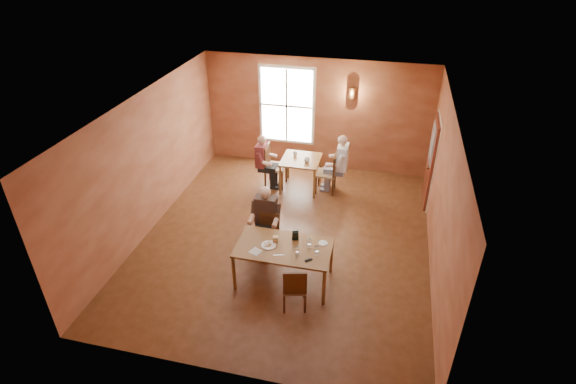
% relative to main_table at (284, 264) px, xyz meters
% --- Properties ---
extents(ground, '(6.00, 7.00, 0.01)m').
position_rel_main_table_xyz_m(ground, '(-0.28, 1.31, -0.41)').
color(ground, brown).
rests_on(ground, ground).
extents(wall_back, '(6.00, 0.04, 3.00)m').
position_rel_main_table_xyz_m(wall_back, '(-0.28, 4.81, 1.09)').
color(wall_back, brown).
rests_on(wall_back, ground).
extents(wall_front, '(6.00, 0.04, 3.00)m').
position_rel_main_table_xyz_m(wall_front, '(-0.28, -2.19, 1.09)').
color(wall_front, brown).
rests_on(wall_front, ground).
extents(wall_left, '(0.04, 7.00, 3.00)m').
position_rel_main_table_xyz_m(wall_left, '(-3.28, 1.31, 1.09)').
color(wall_left, brown).
rests_on(wall_left, ground).
extents(wall_right, '(0.04, 7.00, 3.00)m').
position_rel_main_table_xyz_m(wall_right, '(2.72, 1.31, 1.09)').
color(wall_right, brown).
rests_on(wall_right, ground).
extents(ceiling, '(6.00, 7.00, 0.04)m').
position_rel_main_table_xyz_m(ceiling, '(-0.28, 1.31, 2.59)').
color(ceiling, white).
rests_on(ceiling, wall_back).
extents(window, '(1.36, 0.10, 1.96)m').
position_rel_main_table_xyz_m(window, '(-1.08, 4.76, 1.29)').
color(window, white).
rests_on(window, wall_back).
extents(door, '(0.12, 1.04, 2.10)m').
position_rel_main_table_xyz_m(door, '(2.66, 3.61, 0.64)').
color(door, maroon).
rests_on(door, ground).
extents(wall_sconce, '(0.16, 0.16, 0.28)m').
position_rel_main_table_xyz_m(wall_sconce, '(0.62, 4.71, 1.79)').
color(wall_sconce, brown).
rests_on(wall_sconce, wall_back).
extents(main_table, '(1.74, 0.98, 0.81)m').
position_rel_main_table_xyz_m(main_table, '(0.00, 0.00, 0.00)').
color(main_table, brown).
rests_on(main_table, ground).
extents(chair_diner_main, '(0.41, 0.41, 0.93)m').
position_rel_main_table_xyz_m(chair_diner_main, '(-0.50, 0.65, 0.06)').
color(chair_diner_main, '#472510').
rests_on(chair_diner_main, ground).
extents(diner_main, '(0.56, 0.56, 1.41)m').
position_rel_main_table_xyz_m(diner_main, '(-0.50, 0.62, 0.30)').
color(diner_main, '#2F2117').
rests_on(diner_main, ground).
extents(chair_empty, '(0.49, 0.49, 0.91)m').
position_rel_main_table_xyz_m(chair_empty, '(0.33, -0.58, 0.05)').
color(chair_empty, brown).
rests_on(chair_empty, ground).
extents(plate_food, '(0.30, 0.30, 0.04)m').
position_rel_main_table_xyz_m(plate_food, '(-0.27, -0.04, 0.43)').
color(plate_food, white).
rests_on(plate_food, main_table).
extents(sandwich, '(0.11, 0.11, 0.11)m').
position_rel_main_table_xyz_m(sandwich, '(-0.18, 0.09, 0.46)').
color(sandwich, tan).
rests_on(sandwich, main_table).
extents(goblet_a, '(0.10, 0.10, 0.20)m').
position_rel_main_table_xyz_m(goblet_a, '(0.45, 0.07, 0.51)').
color(goblet_a, white).
rests_on(goblet_a, main_table).
extents(goblet_b, '(0.08, 0.08, 0.20)m').
position_rel_main_table_xyz_m(goblet_b, '(0.62, -0.09, 0.51)').
color(goblet_b, white).
rests_on(goblet_b, main_table).
extents(goblet_c, '(0.09, 0.09, 0.18)m').
position_rel_main_table_xyz_m(goblet_c, '(0.29, -0.17, 0.50)').
color(goblet_c, white).
rests_on(goblet_c, main_table).
extents(menu_stand, '(0.13, 0.10, 0.19)m').
position_rel_main_table_xyz_m(menu_stand, '(0.16, 0.24, 0.50)').
color(menu_stand, black).
rests_on(menu_stand, main_table).
extents(knife, '(0.21, 0.08, 0.00)m').
position_rel_main_table_xyz_m(knife, '(-0.03, -0.26, 0.41)').
color(knife, silver).
rests_on(knife, main_table).
extents(napkin, '(0.25, 0.25, 0.01)m').
position_rel_main_table_xyz_m(napkin, '(-0.46, -0.25, 0.41)').
color(napkin, silver).
rests_on(napkin, main_table).
extents(side_plate, '(0.20, 0.20, 0.01)m').
position_rel_main_table_xyz_m(side_plate, '(0.68, 0.26, 0.41)').
color(side_plate, silver).
rests_on(side_plate, main_table).
extents(sunglasses, '(0.13, 0.12, 0.02)m').
position_rel_main_table_xyz_m(sunglasses, '(0.51, -0.28, 0.42)').
color(sunglasses, black).
rests_on(sunglasses, main_table).
extents(second_table, '(0.94, 0.94, 0.83)m').
position_rel_main_table_xyz_m(second_table, '(-0.41, 3.49, 0.01)').
color(second_table, brown).
rests_on(second_table, ground).
extents(chair_diner_white, '(0.46, 0.46, 1.05)m').
position_rel_main_table_xyz_m(chair_diner_white, '(0.24, 3.49, 0.12)').
color(chair_diner_white, brown).
rests_on(chair_diner_white, ground).
extents(diner_white, '(0.58, 0.58, 1.46)m').
position_rel_main_table_xyz_m(diner_white, '(0.27, 3.49, 0.32)').
color(diner_white, silver).
rests_on(diner_white, ground).
extents(chair_diner_maroon, '(0.49, 0.49, 1.10)m').
position_rel_main_table_xyz_m(chair_diner_maroon, '(-1.06, 3.49, 0.14)').
color(chair_diner_maroon, brown).
rests_on(chair_diner_maroon, ground).
extents(diner_maroon, '(0.54, 0.54, 1.35)m').
position_rel_main_table_xyz_m(diner_maroon, '(-1.09, 3.49, 0.27)').
color(diner_maroon, maroon).
rests_on(diner_maroon, ground).
extents(cup_a, '(0.18, 0.18, 0.11)m').
position_rel_main_table_xyz_m(cup_a, '(-0.24, 3.35, 0.48)').
color(cup_a, white).
rests_on(cup_a, second_table).
extents(cup_b, '(0.14, 0.14, 0.11)m').
position_rel_main_table_xyz_m(cup_b, '(-0.59, 3.62, 0.47)').
color(cup_b, beige).
rests_on(cup_b, second_table).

